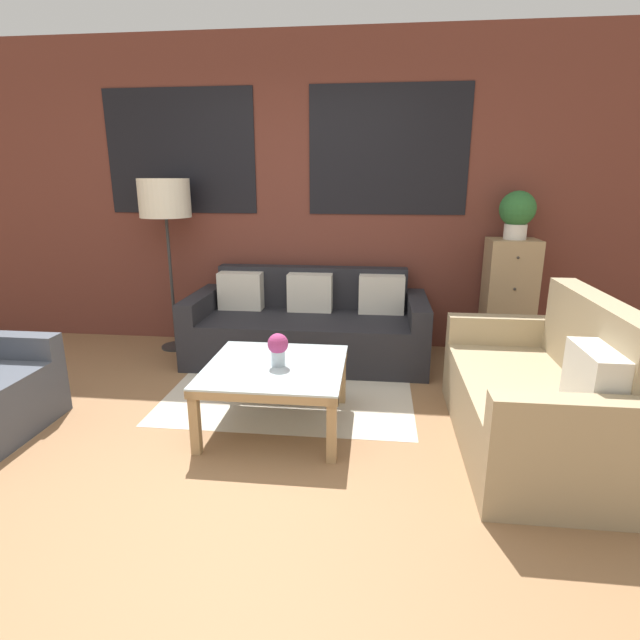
{
  "coord_description": "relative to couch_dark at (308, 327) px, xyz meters",
  "views": [
    {
      "loc": [
        0.88,
        -2.27,
        1.56
      ],
      "look_at": [
        0.47,
        1.28,
        0.55
      ],
      "focal_mm": 28.0,
      "sensor_mm": 36.0,
      "label": 1
    }
  ],
  "objects": [
    {
      "name": "ground_plane",
      "position": [
        -0.29,
        -1.95,
        -0.28
      ],
      "size": [
        16.0,
        16.0,
        0.0
      ],
      "primitive_type": "plane",
      "color": "#8E6642"
    },
    {
      "name": "wall_back_brick",
      "position": [
        -0.29,
        0.49,
        1.12
      ],
      "size": [
        8.4,
        0.09,
        2.8
      ],
      "color": "brown",
      "rests_on": "ground_plane"
    },
    {
      "name": "rug",
      "position": [
        -0.03,
        -0.73,
        -0.28
      ],
      "size": [
        1.82,
        1.41,
        0.0
      ],
      "color": "beige",
      "rests_on": "ground_plane"
    },
    {
      "name": "couch_dark",
      "position": [
        0.0,
        0.0,
        0.0
      ],
      "size": [
        2.06,
        0.88,
        0.78
      ],
      "color": "#232328",
      "rests_on": "ground_plane"
    },
    {
      "name": "settee_vintage",
      "position": [
        1.57,
        -1.39,
        0.03
      ],
      "size": [
        0.8,
        1.53,
        0.92
      ],
      "color": "tan",
      "rests_on": "ground_plane"
    },
    {
      "name": "coffee_table",
      "position": [
        -0.03,
        -1.3,
        0.07
      ],
      "size": [
        0.87,
        0.87,
        0.42
      ],
      "color": "silver",
      "rests_on": "ground_plane"
    },
    {
      "name": "floor_lamp",
      "position": [
        -1.3,
        0.14,
        1.07
      ],
      "size": [
        0.45,
        0.45,
        1.57
      ],
      "color": "#2D2D2D",
      "rests_on": "ground_plane"
    },
    {
      "name": "drawer_cabinet",
      "position": [
        1.76,
        0.23,
        0.25
      ],
      "size": [
        0.42,
        0.36,
        1.06
      ],
      "color": "tan",
      "rests_on": "ground_plane"
    },
    {
      "name": "potted_plant",
      "position": [
        1.76,
        0.23,
        1.01
      ],
      "size": [
        0.3,
        0.3,
        0.4
      ],
      "color": "silver",
      "rests_on": "drawer_cabinet"
    },
    {
      "name": "flower_vase",
      "position": [
        -0.01,
        -1.31,
        0.26
      ],
      "size": [
        0.13,
        0.13,
        0.21
      ],
      "color": "#ADBCC6",
      "rests_on": "coffee_table"
    }
  ]
}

